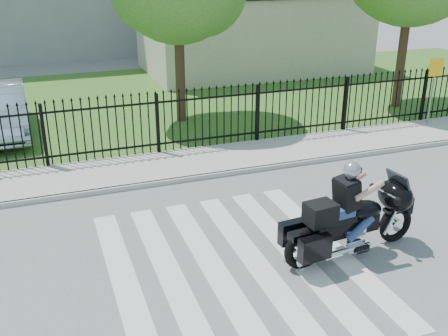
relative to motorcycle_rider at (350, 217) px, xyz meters
name	(u,v)px	position (x,y,z in m)	size (l,w,h in m)	color
ground	(235,265)	(-2.15, 0.34, -0.80)	(120.00, 120.00, 0.00)	slate
crosswalk	(235,265)	(-2.15, 0.34, -0.79)	(5.00, 5.50, 0.01)	silver
sidewalk	(168,166)	(-2.15, 5.34, -0.74)	(40.00, 2.00, 0.12)	#ADAAA3
curb	(178,180)	(-2.15, 4.34, -0.74)	(40.00, 0.12, 0.12)	#ADAAA3
grass_strip	(123,103)	(-2.15, 12.34, -0.79)	(40.00, 12.00, 0.02)	#355D20
iron_fence	(158,125)	(-2.15, 6.34, 0.11)	(26.00, 0.04, 1.80)	black
building_low	(252,33)	(4.85, 16.34, 0.95)	(10.00, 6.00, 3.50)	beige
motorcycle_rider	(350,217)	(0.00, 0.00, 0.00)	(2.94, 1.09, 1.95)	black
traffic_sign	(434,78)	(6.79, 5.92, 0.84)	(0.46, 0.09, 2.13)	slate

